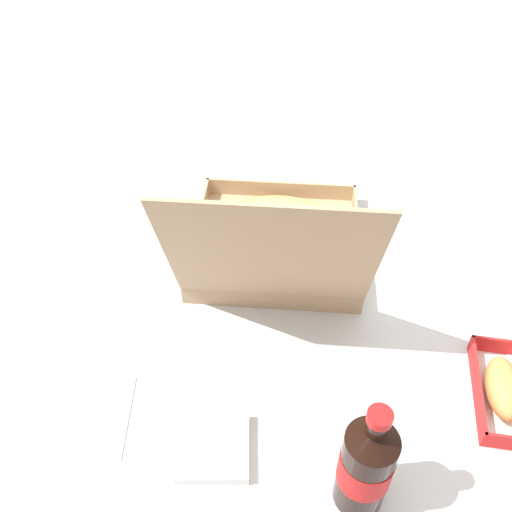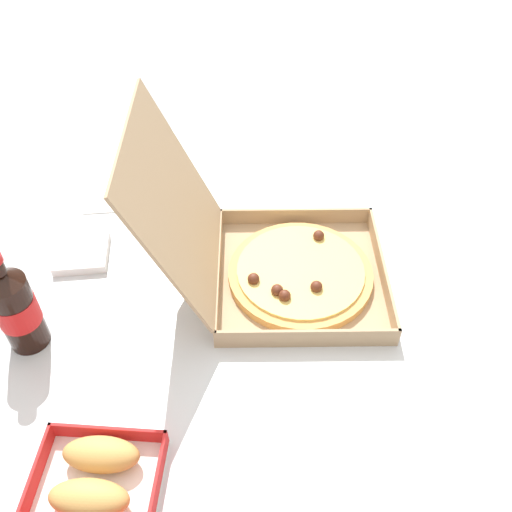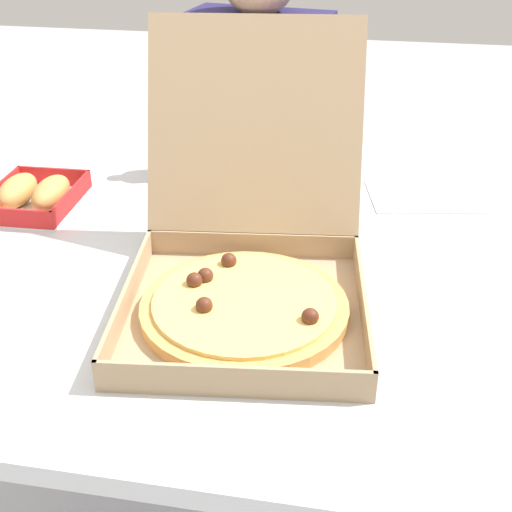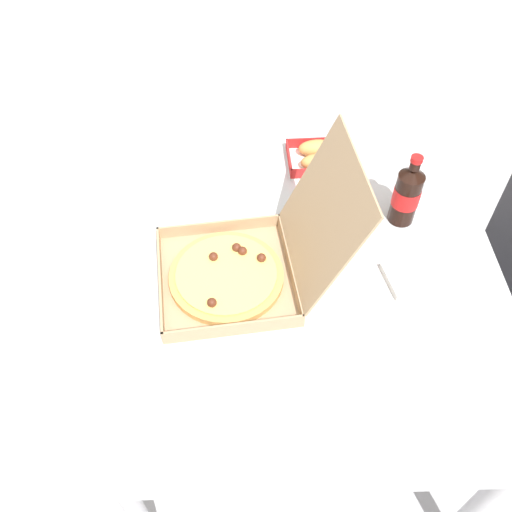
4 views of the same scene
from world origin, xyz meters
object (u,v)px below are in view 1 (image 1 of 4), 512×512
object	(u,v)px
pizza_box_open	(276,244)
paper_menu	(64,416)
cola_bottle	(366,465)
napkin_pile	(213,447)

from	to	relation	value
pizza_box_open	paper_menu	distance (m)	0.50
cola_bottle	paper_menu	world-z (taller)	cola_bottle
pizza_box_open	napkin_pile	distance (m)	0.43
paper_menu	napkin_pile	size ratio (longest dim) A/B	1.91
pizza_box_open	paper_menu	bearing A→B (deg)	56.74
cola_bottle	paper_menu	size ratio (longest dim) A/B	1.07
pizza_box_open	napkin_pile	bearing A→B (deg)	87.05
paper_menu	cola_bottle	bearing A→B (deg)	164.86
pizza_box_open	napkin_pile	world-z (taller)	pizza_box_open
pizza_box_open	paper_menu	xyz separation A→B (m)	(0.27, 0.41, -0.05)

